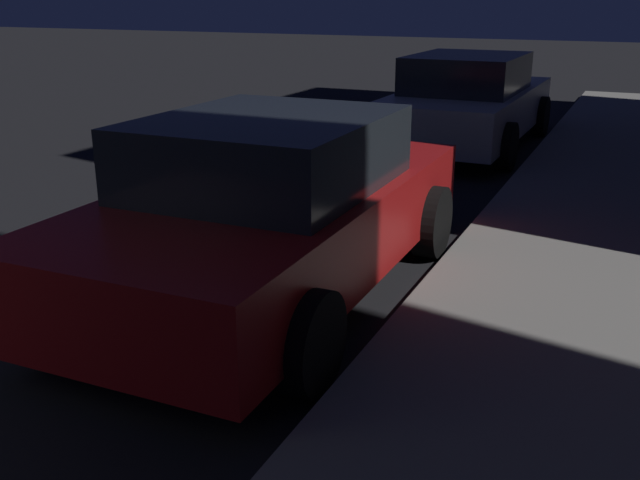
# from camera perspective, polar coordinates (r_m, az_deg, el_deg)

# --- Properties ---
(car_red) EXTENTS (2.13, 4.29, 1.43)m
(car_red) POSITION_cam_1_polar(r_m,az_deg,el_deg) (5.75, -3.86, 2.51)
(car_red) COLOR maroon
(car_red) RESTS_ON ground
(car_silver) EXTENTS (2.06, 4.59, 1.43)m
(car_silver) POSITION_cam_1_polar(r_m,az_deg,el_deg) (11.75, 11.49, 10.54)
(car_silver) COLOR #B7B7BF
(car_silver) RESTS_ON ground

